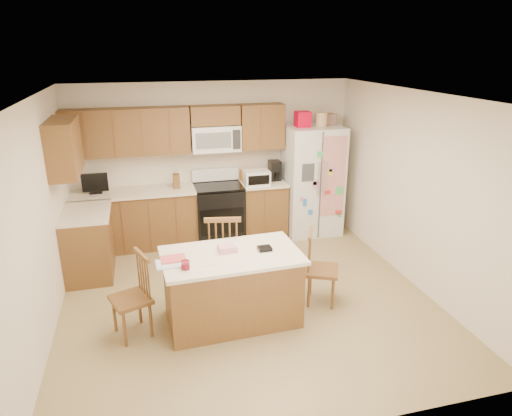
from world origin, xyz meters
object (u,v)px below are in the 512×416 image
object	(u,v)px
windsor_chair_left	(133,298)
windsor_chair_back	(224,255)
windsor_chair_right	(320,269)
refrigerator	(312,179)
island	(232,287)
stove	(219,211)

from	to	relation	value
windsor_chair_left	windsor_chair_back	xyz separation A→B (m)	(1.13, 0.67, 0.06)
windsor_chair_right	windsor_chair_left	bearing A→B (deg)	-176.70
windsor_chair_back	windsor_chair_right	bearing A→B (deg)	-26.53
refrigerator	island	world-z (taller)	refrigerator
refrigerator	windsor_chair_right	bearing A→B (deg)	-108.14
windsor_chair_back	windsor_chair_left	bearing A→B (deg)	-149.11
refrigerator	island	xyz separation A→B (m)	(-1.84, -2.32, -0.50)
windsor_chair_right	refrigerator	bearing A→B (deg)	71.86
island	windsor_chair_left	xyz separation A→B (m)	(-1.09, -0.00, 0.02)
stove	windsor_chair_right	xyz separation A→B (m)	(0.85, -2.26, -0.03)
stove	windsor_chair_left	xyz separation A→B (m)	(-1.37, -2.38, -0.03)
stove	windsor_chair_right	bearing A→B (deg)	-69.33
windsor_chair_back	windsor_chair_right	world-z (taller)	windsor_chair_back
windsor_chair_right	stove	bearing A→B (deg)	110.67
windsor_chair_left	windsor_chair_right	bearing A→B (deg)	3.30
refrigerator	island	distance (m)	3.00
windsor_chair_left	windsor_chair_back	distance (m)	1.31
windsor_chair_left	windsor_chair_right	xyz separation A→B (m)	(2.22, 0.13, -0.01)
stove	windsor_chair_back	world-z (taller)	stove
stove	windsor_chair_right	distance (m)	2.41
refrigerator	island	size ratio (longest dim) A/B	1.26
stove	island	bearing A→B (deg)	-96.53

